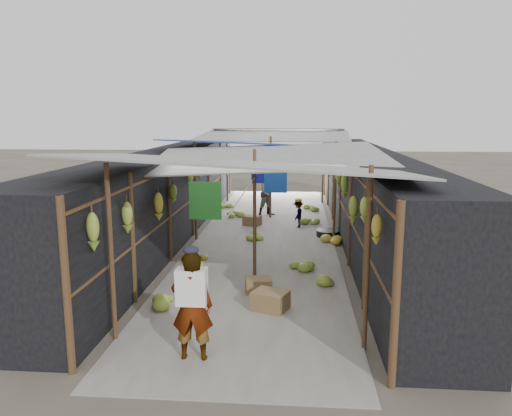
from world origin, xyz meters
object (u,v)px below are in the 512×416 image
(crate_near, at_px, (259,286))
(vendor_seated, at_px, (298,214))
(vendor_elderly, at_px, (192,306))
(shopper_blue, at_px, (269,193))
(black_basin, at_px, (328,234))

(crate_near, relative_size, vendor_seated, 0.58)
(vendor_elderly, distance_m, shopper_blue, 9.86)
(black_basin, xyz_separation_m, vendor_seated, (-0.82, 1.08, 0.31))
(crate_near, xyz_separation_m, vendor_elderly, (-0.68, -2.61, 0.62))
(black_basin, bearing_deg, shopper_blue, 122.44)
(shopper_blue, relative_size, vendor_seated, 1.87)
(vendor_seated, bearing_deg, vendor_elderly, 4.20)
(shopper_blue, bearing_deg, black_basin, -91.31)
(vendor_elderly, bearing_deg, black_basin, -109.55)
(vendor_elderly, relative_size, shopper_blue, 1.00)
(black_basin, height_order, vendor_seated, vendor_seated)
(shopper_blue, height_order, vendor_seated, shopper_blue)
(vendor_seated, bearing_deg, shopper_blue, -136.67)
(vendor_elderly, height_order, shopper_blue, shopper_blue)
(shopper_blue, bearing_deg, vendor_seated, -94.50)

